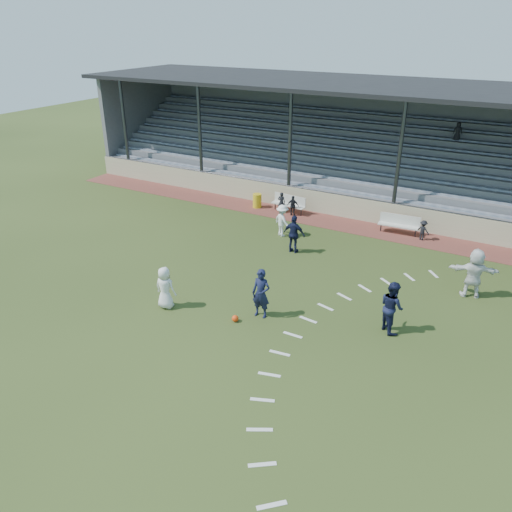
{
  "coord_description": "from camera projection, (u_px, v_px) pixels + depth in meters",
  "views": [
    {
      "loc": [
        8.72,
        -13.05,
        9.8
      ],
      "look_at": [
        0.0,
        2.5,
        1.3
      ],
      "focal_mm": 35.0,
      "sensor_mm": 36.0,
      "label": 1
    }
  ],
  "objects": [
    {
      "name": "bench_left",
      "position": [
        289.0,
        202.0,
        27.7
      ],
      "size": [
        2.03,
        0.66,
        0.95
      ],
      "rotation": [
        0.0,
        0.0,
        -0.11
      ],
      "color": "beige",
      "rests_on": "cinder_track"
    },
    {
      "name": "grandstand",
      "position": [
        367.0,
        157.0,
        30.19
      ],
      "size": [
        34.6,
        9.0,
        6.61
      ],
      "color": "slate",
      "rests_on": "ground"
    },
    {
      "name": "player_navy_mid",
      "position": [
        392.0,
        307.0,
        16.97
      ],
      "size": [
        1.15,
        1.14,
        1.88
      ],
      "primitive_type": "imported",
      "rotation": [
        0.0,
        0.0,
        2.38
      ],
      "color": "#131836",
      "rests_on": "ground"
    },
    {
      "name": "ground",
      "position": [
        223.0,
        313.0,
        18.34
      ],
      "size": [
        90.0,
        90.0,
        0.0
      ],
      "primitive_type": "plane",
      "color": "#2F3E19",
      "rests_on": "ground"
    },
    {
      "name": "bench_right",
      "position": [
        399.0,
        223.0,
        24.92
      ],
      "size": [
        2.02,
        0.59,
        0.95
      ],
      "rotation": [
        0.0,
        0.0,
        0.07
      ],
      "color": "beige",
      "rests_on": "cinder_track"
    },
    {
      "name": "football",
      "position": [
        235.0,
        318.0,
        17.81
      ],
      "size": [
        0.24,
        0.24,
        0.24
      ],
      "primitive_type": "sphere",
      "color": "#EA3D0D",
      "rests_on": "ground"
    },
    {
      "name": "sub_right",
      "position": [
        423.0,
        230.0,
        24.19
      ],
      "size": [
        0.72,
        0.52,
        1.0
      ],
      "primitive_type": "imported",
      "rotation": [
        0.0,
        0.0,
        2.9
      ],
      "color": "black",
      "rests_on": "cinder_track"
    },
    {
      "name": "sub_left_near",
      "position": [
        281.0,
        202.0,
        27.59
      ],
      "size": [
        0.48,
        0.37,
        1.17
      ],
      "primitive_type": "imported",
      "rotation": [
        0.0,
        0.0,
        3.38
      ],
      "color": "black",
      "rests_on": "cinder_track"
    },
    {
      "name": "player_navy_lead",
      "position": [
        261.0,
        294.0,
        17.79
      ],
      "size": [
        0.7,
        0.49,
        1.86
      ],
      "primitive_type": "imported",
      "rotation": [
        0.0,
        0.0,
        0.06
      ],
      "color": "#131836",
      "rests_on": "ground"
    },
    {
      "name": "player_white_wing",
      "position": [
        282.0,
        221.0,
        24.57
      ],
      "size": [
        1.2,
        1.0,
        1.61
      ],
      "primitive_type": "imported",
      "rotation": [
        0.0,
        0.0,
        2.67
      ],
      "color": "white",
      "rests_on": "ground"
    },
    {
      "name": "cinder_track",
      "position": [
        329.0,
        222.0,
        26.6
      ],
      "size": [
        34.0,
        2.0,
        0.02
      ],
      "primitive_type": "cube",
      "color": "brown",
      "rests_on": "ground"
    },
    {
      "name": "sub_left_far",
      "position": [
        293.0,
        206.0,
        27.17
      ],
      "size": [
        0.69,
        0.37,
        1.12
      ],
      "primitive_type": "imported",
      "rotation": [
        0.0,
        0.0,
        3.3
      ],
      "color": "black",
      "rests_on": "cinder_track"
    },
    {
      "name": "player_white_back",
      "position": [
        474.0,
        273.0,
        19.08
      ],
      "size": [
        1.94,
        1.06,
        1.99
      ],
      "primitive_type": "imported",
      "rotation": [
        0.0,
        0.0,
        3.41
      ],
      "color": "white",
      "rests_on": "ground"
    },
    {
      "name": "penalty_arc",
      "position": [
        327.0,
        346.0,
        16.52
      ],
      "size": [
        3.89,
        14.63,
        0.01
      ],
      "color": "silver",
      "rests_on": "ground"
    },
    {
      "name": "retaining_wall",
      "position": [
        337.0,
        205.0,
        27.18
      ],
      "size": [
        34.0,
        0.18,
        1.2
      ],
      "primitive_type": "cube",
      "color": "#B6AD8C",
      "rests_on": "ground"
    },
    {
      "name": "trash_bin",
      "position": [
        257.0,
        201.0,
        28.42
      ],
      "size": [
        0.5,
        0.5,
        0.79
      ],
      "primitive_type": "cylinder",
      "color": "gold",
      "rests_on": "cinder_track"
    },
    {
      "name": "player_navy_wing",
      "position": [
        294.0,
        234.0,
        22.78
      ],
      "size": [
        1.06,
        0.47,
        1.79
      ],
      "primitive_type": "imported",
      "rotation": [
        0.0,
        0.0,
        3.18
      ],
      "color": "#131836",
      "rests_on": "ground"
    },
    {
      "name": "player_white_lead",
      "position": [
        165.0,
        288.0,
        18.4
      ],
      "size": [
        0.84,
        0.59,
        1.64
      ],
      "primitive_type": "imported",
      "rotation": [
        0.0,
        0.0,
        3.23
      ],
      "color": "white",
      "rests_on": "ground"
    }
  ]
}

